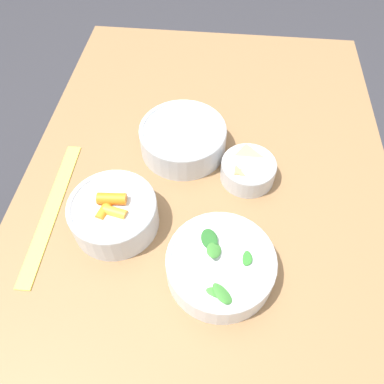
{
  "coord_description": "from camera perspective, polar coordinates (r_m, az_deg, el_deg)",
  "views": [
    {
      "loc": [
        -0.45,
        -0.02,
        1.33
      ],
      "look_at": [
        -0.02,
        0.02,
        0.75
      ],
      "focal_mm": 35.0,
      "sensor_mm": 36.0,
      "label": 1
    }
  ],
  "objects": [
    {
      "name": "bowl_carrots",
      "position": [
        0.7,
        -11.82,
        -3.1
      ],
      "size": [
        0.16,
        0.16,
        0.08
      ],
      "color": "silver",
      "rests_on": "dining_table"
    },
    {
      "name": "dining_table",
      "position": [
        0.85,
        1.82,
        -4.82
      ],
      "size": [
        1.17,
        0.76,
        0.72
      ],
      "color": "olive",
      "rests_on": "ground_plane"
    },
    {
      "name": "bowl_beans_hotdog",
      "position": [
        0.81,
        -1.37,
        8.05
      ],
      "size": [
        0.18,
        0.18,
        0.06
      ],
      "color": "silver",
      "rests_on": "dining_table"
    },
    {
      "name": "bowl_greens",
      "position": [
        0.64,
        4.43,
        -11.0
      ],
      "size": [
        0.18,
        0.18,
        0.07
      ],
      "color": "silver",
      "rests_on": "dining_table"
    },
    {
      "name": "ruler",
      "position": [
        0.78,
        -20.57,
        -2.47
      ],
      "size": [
        0.33,
        0.03,
        0.0
      ],
      "color": "#EADB4C",
      "rests_on": "dining_table"
    },
    {
      "name": "bowl_cookies",
      "position": [
        0.77,
        8.55,
        3.45
      ],
      "size": [
        0.11,
        0.11,
        0.05
      ],
      "color": "silver",
      "rests_on": "dining_table"
    },
    {
      "name": "ground_plane",
      "position": [
        1.4,
        1.16,
        -17.9
      ],
      "size": [
        10.0,
        10.0,
        0.0
      ],
      "primitive_type": "plane",
      "color": "#2D2D33"
    }
  ]
}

